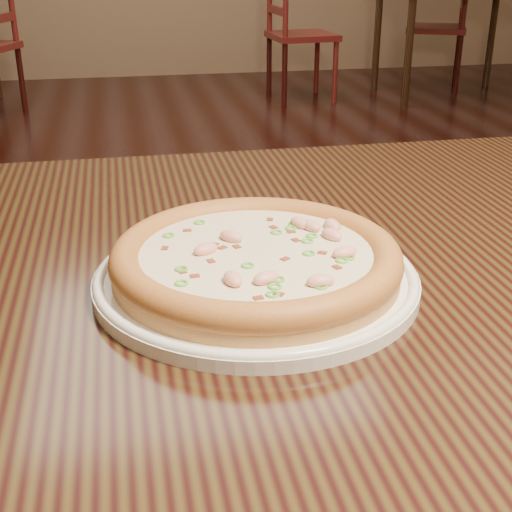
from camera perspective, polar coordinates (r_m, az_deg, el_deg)
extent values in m
plane|color=black|center=(1.89, 1.34, -9.42)|extent=(9.00, 9.00, 0.00)
cube|color=black|center=(0.74, 8.45, -1.26)|extent=(1.20, 0.80, 0.04)
cylinder|color=white|center=(0.65, 0.00, -1.92)|extent=(0.30, 0.30, 0.01)
torus|color=white|center=(0.65, 0.00, -1.45)|extent=(0.29, 0.29, 0.01)
cylinder|color=#BB8246|center=(0.65, 0.00, -0.73)|extent=(0.26, 0.26, 0.02)
torus|color=#BF7F36|center=(0.64, 0.00, 0.00)|extent=(0.26, 0.26, 0.03)
cylinder|color=#F4E1BF|center=(0.64, 0.00, 0.20)|extent=(0.21, 0.21, 0.00)
ellipsoid|color=#F2B29E|center=(0.58, 0.81, -1.78)|extent=(0.03, 0.02, 0.01)
ellipsoid|color=#F2B29E|center=(0.70, 3.55, 2.66)|extent=(0.02, 0.03, 0.01)
ellipsoid|color=#F2B29E|center=(0.58, -1.87, -1.85)|extent=(0.02, 0.03, 0.01)
ellipsoid|color=#F2B29E|center=(0.66, -1.99, 1.57)|extent=(0.03, 0.03, 0.01)
ellipsoid|color=#F2B29E|center=(0.69, 6.10, 2.47)|extent=(0.02, 0.02, 0.01)
ellipsoid|color=#F2B29E|center=(0.69, 4.43, 2.43)|extent=(0.02, 0.03, 0.01)
ellipsoid|color=#F2B29E|center=(0.64, -4.05, 0.55)|extent=(0.03, 0.02, 0.01)
ellipsoid|color=#F2B29E|center=(0.63, 7.11, 0.29)|extent=(0.03, 0.02, 0.01)
ellipsoid|color=#F2B29E|center=(0.67, 6.10, 1.71)|extent=(0.02, 0.03, 0.01)
ellipsoid|color=#F2B29E|center=(0.58, 5.20, -2.00)|extent=(0.02, 0.01, 0.01)
cube|color=maroon|center=(0.65, -2.71, 0.60)|extent=(0.01, 0.01, 0.00)
cube|color=maroon|center=(0.56, 1.83, -3.14)|extent=(0.01, 0.01, 0.00)
cube|color=maroon|center=(0.68, 2.84, 1.88)|extent=(0.01, 0.01, 0.00)
cube|color=maroon|center=(0.64, 5.32, 0.19)|extent=(0.01, 0.01, 0.00)
cube|color=maroon|center=(0.56, 0.19, -3.45)|extent=(0.01, 0.01, 0.00)
cube|color=maroon|center=(0.65, -1.55, 0.68)|extent=(0.01, 0.01, 0.00)
cube|color=maroon|center=(0.71, 1.13, 2.88)|extent=(0.01, 0.01, 0.00)
cube|color=maroon|center=(0.65, -7.31, 0.56)|extent=(0.01, 0.01, 0.00)
cube|color=maroon|center=(0.59, -4.91, -1.68)|extent=(0.01, 0.01, 0.00)
cube|color=maroon|center=(0.60, -5.92, -1.31)|extent=(0.01, 0.01, 0.00)
cube|color=maroon|center=(0.66, 3.20, 1.21)|extent=(0.01, 0.01, 0.00)
cube|color=maroon|center=(0.69, 4.47, 2.07)|extent=(0.01, 0.01, 0.00)
cube|color=maroon|center=(0.69, -5.51, 1.98)|extent=(0.01, 0.01, 0.00)
cube|color=maroon|center=(0.69, 1.40, 2.25)|extent=(0.01, 0.01, 0.00)
cube|color=maroon|center=(0.62, 2.33, -0.31)|extent=(0.01, 0.01, 0.00)
cube|color=maroon|center=(0.62, -3.62, -0.47)|extent=(0.01, 0.01, 0.00)
cube|color=maroon|center=(0.61, 6.49, -0.97)|extent=(0.01, 0.01, 0.00)
cube|color=maroon|center=(0.65, -3.32, 0.82)|extent=(0.01, 0.01, 0.00)
torus|color=#58B23D|center=(0.59, 1.77, -1.89)|extent=(0.01, 0.01, 0.00)
torus|color=#58B23D|center=(0.69, 2.81, 2.21)|extent=(0.02, 0.02, 0.00)
torus|color=#58B23D|center=(0.70, 4.62, 2.40)|extent=(0.01, 0.01, 0.00)
torus|color=#58B23D|center=(0.63, 7.43, -0.12)|extent=(0.02, 0.02, 0.00)
torus|color=#58B23D|center=(0.57, 1.52, -2.48)|extent=(0.01, 0.01, 0.00)
torus|color=#58B23D|center=(0.64, 4.25, 0.20)|extent=(0.01, 0.01, 0.00)
torus|color=#58B23D|center=(0.56, 1.34, -3.10)|extent=(0.02, 0.02, 0.00)
torus|color=#58B23D|center=(0.66, 4.13, 1.19)|extent=(0.01, 0.01, 0.00)
torus|color=#58B23D|center=(0.68, -7.01, 1.62)|extent=(0.02, 0.02, 0.00)
torus|color=#58B23D|center=(0.58, -5.99, -2.20)|extent=(0.02, 0.02, 0.00)
torus|color=#58B23D|center=(0.70, 3.07, 2.55)|extent=(0.01, 0.01, 0.00)
torus|color=#58B23D|center=(0.68, 1.66, 1.90)|extent=(0.01, 0.01, 0.00)
torus|color=#58B23D|center=(0.61, -5.99, -1.06)|extent=(0.02, 0.02, 0.00)
torus|color=#58B23D|center=(0.58, 5.23, -2.44)|extent=(0.01, 0.01, 0.00)
torus|color=#58B23D|center=(0.61, -0.67, -0.78)|extent=(0.02, 0.02, 0.00)
torus|color=#58B23D|center=(0.67, 4.49, 1.60)|extent=(0.02, 0.02, 0.00)
torus|color=#58B23D|center=(0.71, -4.54, 2.68)|extent=(0.01, 0.01, 0.00)
torus|color=#58B23D|center=(0.70, 6.39, 2.28)|extent=(0.02, 0.02, 0.00)
torus|color=#58B23D|center=(0.62, 6.89, -0.37)|extent=(0.02, 0.02, 0.00)
cylinder|color=black|center=(4.92, 12.10, 15.58)|extent=(0.05, 0.05, 0.71)
cylinder|color=black|center=(5.47, 9.65, 16.58)|extent=(0.05, 0.05, 0.71)
cylinder|color=black|center=(5.84, 18.31, 16.22)|extent=(0.05, 0.05, 0.71)
cylinder|color=#5B1316|center=(4.94, -18.24, 13.19)|extent=(0.04, 0.04, 0.41)
cylinder|color=#5B1316|center=(4.90, -18.66, 16.27)|extent=(0.04, 0.04, 0.95)
cube|color=#5B1316|center=(5.09, 3.71, 17.16)|extent=(0.45, 0.45, 0.04)
cylinder|color=#5B1316|center=(5.02, 6.34, 14.37)|extent=(0.04, 0.04, 0.41)
cylinder|color=#5B1316|center=(5.35, 4.88, 15.03)|extent=(0.04, 0.04, 0.41)
cylinder|color=#5B1316|center=(4.90, 2.30, 14.25)|extent=(0.04, 0.04, 0.41)
cylinder|color=#5B1316|center=(5.24, 1.05, 14.91)|extent=(0.04, 0.04, 0.41)
cylinder|color=#5B1316|center=(4.86, 2.35, 17.39)|extent=(0.04, 0.04, 0.95)
cylinder|color=#5B1316|center=(5.20, 1.08, 17.85)|extent=(0.04, 0.04, 0.95)
cube|color=#5B1316|center=(5.02, 1.71, 19.05)|extent=(0.06, 0.36, 0.05)
cube|color=#5B1316|center=(5.67, 14.19, 17.23)|extent=(0.56, 0.56, 0.04)
cylinder|color=#5B1316|center=(5.88, 12.17, 15.42)|extent=(0.04, 0.04, 0.41)
cylinder|color=#5B1316|center=(5.53, 12.02, 14.90)|extent=(0.04, 0.04, 0.41)
cylinder|color=#5B1316|center=(5.88, 15.79, 15.07)|extent=(0.04, 0.04, 0.41)
cylinder|color=#5B1316|center=(5.53, 15.86, 14.53)|extent=(0.04, 0.04, 0.41)
cylinder|color=#5B1316|center=(5.85, 16.10, 17.67)|extent=(0.04, 0.04, 0.95)
cylinder|color=#5B1316|center=(5.49, 16.19, 17.30)|extent=(0.04, 0.04, 0.95)
cube|color=#5B1316|center=(5.66, 16.29, 18.74)|extent=(0.18, 0.34, 0.05)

